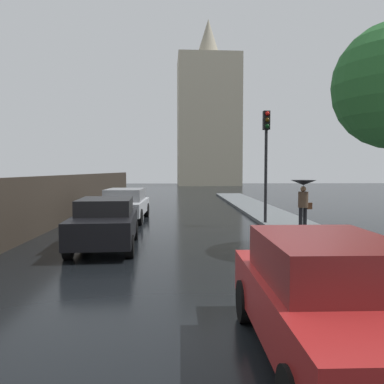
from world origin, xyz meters
The scene contains 7 objects.
ground centered at (0.00, 0.00, 0.00)m, with size 120.00×120.00×0.00m, color black.
car_silver_near_kerb centered at (-1.81, 12.22, 0.76)m, with size 1.92×4.27×1.43m.
car_red_mid_road centered at (2.42, -0.67, 0.77)m, with size 1.76×3.83×1.48m.
car_black_far_ahead centered at (-1.51, 6.12, 0.75)m, with size 1.99×4.08×1.44m.
pedestrian_with_umbrella_near centered at (5.21, 8.89, 1.48)m, with size 0.92×0.92×1.77m.
traffic_light centered at (4.16, 10.41, 3.25)m, with size 0.26×0.39×4.51m.
distant_tower centered at (4.88, 52.22, 9.97)m, with size 9.18×7.89×24.30m.
Camera 1 is at (0.66, -5.09, 2.28)m, focal length 36.00 mm.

